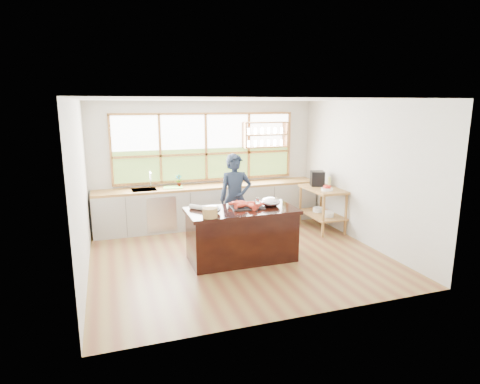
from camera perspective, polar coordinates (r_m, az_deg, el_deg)
name	(u,v)px	position (r m, az deg, el deg)	size (l,w,h in m)	color
ground_plane	(238,255)	(7.20, -0.28, -9.00)	(5.00, 5.00, 0.00)	olive
room_shell	(230,154)	(7.25, -1.40, 5.46)	(5.02, 4.52, 2.71)	silver
back_counter	(209,205)	(8.83, -4.38, -1.88)	(4.90, 0.63, 0.90)	#ACAAA2
right_shelf_unit	(323,202)	(8.67, 11.67, -1.35)	(0.62, 1.10, 0.90)	#A78139
island	(242,234)	(6.87, 0.25, -6.05)	(1.85, 0.90, 0.90)	black
cook	(235,199)	(7.64, -0.66, -0.98)	(0.63, 0.41, 1.72)	#1B2539
potted_plant	(179,181)	(8.64, -8.70, 1.62)	(0.14, 0.10, 0.27)	slate
cutting_board	(173,187)	(8.58, -9.49, 0.66)	(0.40, 0.30, 0.01)	#73BF49
espresso_machine	(317,178)	(8.80, 10.94, 1.91)	(0.28, 0.30, 0.32)	black
wine_bottle	(329,183)	(8.49, 12.57, 1.26)	(0.07, 0.07, 0.26)	#BEC661
fruit_bowl	(327,188)	(8.38, 12.29, 0.51)	(0.24, 0.24, 0.11)	white
slate_board	(247,207)	(6.85, 1.05, -2.15)	(0.55, 0.40, 0.02)	black
lobster_pile	(247,204)	(6.82, 1.02, -1.78)	(0.55, 0.48, 0.08)	#E14029
mixing_bowl_left	(212,210)	(6.49, -4.02, -2.52)	(0.29, 0.29, 0.14)	silver
mixing_bowl_right	(271,202)	(6.95, 4.36, -1.43)	(0.34, 0.34, 0.16)	silver
wine_glass	(257,202)	(6.57, 2.47, -1.40)	(0.08, 0.08, 0.22)	silver
wicker_basket	(210,213)	(6.26, -4.29, -2.96)	(0.24, 0.24, 0.15)	tan
parchment_roll	(197,207)	(6.74, -6.08, -2.18)	(0.08, 0.08, 0.30)	silver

